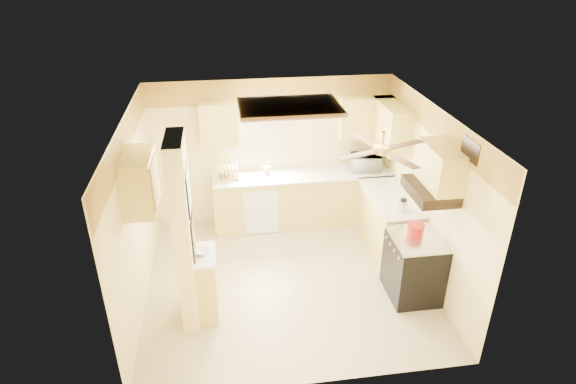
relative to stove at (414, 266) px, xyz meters
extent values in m
plane|color=tan|center=(-1.67, 0.55, -0.46)|extent=(4.00, 4.00, 0.00)
plane|color=white|center=(-1.67, 0.55, 2.04)|extent=(4.00, 4.00, 0.00)
plane|color=#FEE69B|center=(-1.67, 2.45, 0.79)|extent=(4.00, 0.00, 4.00)
plane|color=#FEE69B|center=(-1.67, -1.35, 0.79)|extent=(4.00, 0.00, 4.00)
plane|color=#FEE69B|center=(-3.67, 0.55, 0.79)|extent=(0.00, 3.80, 3.80)
plane|color=#FEE69B|center=(0.33, 0.55, 0.79)|extent=(0.00, 3.80, 3.80)
cube|color=#FDC94A|center=(-1.67, 2.43, 1.84)|extent=(4.00, 0.02, 0.40)
cube|color=#FEE69B|center=(-3.02, 0.00, 0.79)|extent=(0.20, 0.70, 2.50)
cube|color=#E2CD6A|center=(-2.80, 0.00, -0.01)|extent=(0.25, 0.55, 0.90)
cube|color=white|center=(-2.80, 0.00, 0.46)|extent=(0.28, 0.58, 0.04)
cube|color=#E2CD6A|center=(-1.17, 2.15, -0.01)|extent=(3.00, 0.60, 0.90)
cube|color=#E2CD6A|center=(0.03, 1.15, -0.01)|extent=(0.60, 1.40, 0.90)
cube|color=white|center=(-1.17, 2.14, 0.46)|extent=(3.04, 0.64, 0.04)
cube|color=white|center=(0.02, 1.15, 0.46)|extent=(0.64, 1.44, 0.04)
cube|color=white|center=(-1.92, 1.84, -0.03)|extent=(0.58, 0.02, 0.80)
cube|color=white|center=(-1.92, 2.44, 1.09)|extent=(0.92, 0.02, 1.02)
cube|color=white|center=(-1.92, 2.44, 1.09)|extent=(0.80, 0.02, 0.90)
cube|color=#E2CD6A|center=(-2.52, 2.27, 1.39)|extent=(0.60, 0.35, 0.70)
cube|color=#E2CD6A|center=(-0.12, 2.27, 1.39)|extent=(0.90, 0.35, 0.70)
cube|color=#E2CD6A|center=(0.16, 1.80, 1.39)|extent=(0.35, 1.00, 0.70)
cube|color=#E2CD6A|center=(-3.49, 0.30, 1.39)|extent=(0.35, 0.75, 0.70)
cube|color=#E2CD6A|center=(0.16, 0.00, 1.49)|extent=(0.35, 0.76, 0.52)
cube|color=black|center=(0.00, 0.00, -0.01)|extent=(0.65, 0.76, 0.90)
cube|color=silver|center=(0.00, 0.00, 0.44)|extent=(0.66, 0.77, 0.02)
cylinder|color=silver|center=(-0.33, -0.25, 0.34)|extent=(0.03, 0.05, 0.05)
cylinder|color=silver|center=(-0.33, -0.08, 0.34)|extent=(0.03, 0.05, 0.05)
cylinder|color=silver|center=(-0.33, 0.08, 0.34)|extent=(0.03, 0.05, 0.05)
cylinder|color=silver|center=(-0.33, 0.25, 0.34)|extent=(0.03, 0.05, 0.05)
cube|color=black|center=(0.07, 0.00, 1.16)|extent=(0.50, 0.76, 0.14)
cube|color=black|center=(-2.91, 0.00, 1.39)|extent=(0.02, 0.42, 0.57)
cube|color=white|center=(-2.90, 0.00, 1.39)|extent=(0.01, 0.37, 0.52)
cube|color=black|center=(-2.91, 0.00, 0.74)|extent=(0.02, 0.42, 0.57)
cube|color=yellow|center=(-2.90, 0.00, 0.74)|extent=(0.01, 0.37, 0.52)
cube|color=brown|center=(-1.57, 1.05, 2.00)|extent=(1.35, 0.95, 0.06)
cube|color=white|center=(-1.57, 1.05, 1.97)|extent=(1.15, 0.75, 0.02)
cylinder|color=gold|center=(-0.67, -0.15, 1.96)|extent=(0.04, 0.04, 0.16)
cylinder|color=gold|center=(-0.67, -0.15, 1.82)|extent=(0.18, 0.18, 0.08)
cube|color=brown|center=(-0.37, -0.04, 1.82)|extent=(0.55, 0.28, 0.01)
cube|color=brown|center=(-0.78, 0.15, 1.82)|extent=(0.28, 0.55, 0.01)
cube|color=brown|center=(-0.97, -0.26, 1.82)|extent=(0.55, 0.28, 0.01)
cube|color=brown|center=(-0.56, -0.45, 1.82)|extent=(0.28, 0.55, 0.01)
cube|color=black|center=(0.31, -0.35, 1.84)|extent=(0.02, 0.40, 0.25)
imported|color=white|center=(-0.09, 2.16, 0.62)|extent=(0.53, 0.38, 0.27)
imported|color=white|center=(-2.84, 0.02, 0.50)|extent=(0.25, 0.25, 0.05)
cylinder|color=#A91A14|center=(0.00, 0.10, 0.52)|extent=(0.22, 0.22, 0.14)
cylinder|color=#A91A14|center=(0.00, 0.10, 0.60)|extent=(0.23, 0.23, 0.02)
cylinder|color=silver|center=(0.03, 0.68, 0.57)|extent=(0.13, 0.13, 0.18)
cylinder|color=black|center=(0.03, 0.68, 0.67)|extent=(0.09, 0.09, 0.03)
cube|color=tan|center=(-2.43, 2.16, 0.50)|extent=(0.36, 0.27, 0.04)
cube|color=tan|center=(-2.58, 2.16, 0.58)|extent=(0.02, 0.24, 0.20)
cube|color=tan|center=(-2.52, 2.16, 0.58)|extent=(0.02, 0.24, 0.20)
cube|color=tan|center=(-2.46, 2.16, 0.58)|extent=(0.02, 0.24, 0.20)
cube|color=tan|center=(-2.40, 2.16, 0.58)|extent=(0.02, 0.24, 0.20)
cube|color=tan|center=(-2.34, 2.16, 0.58)|extent=(0.02, 0.24, 0.20)
cube|color=tan|center=(-2.28, 2.16, 0.58)|extent=(0.02, 0.24, 0.20)
cylinder|color=white|center=(-2.52, 2.16, 0.58)|extent=(0.01, 0.20, 0.20)
cylinder|color=white|center=(-2.40, 2.16, 0.58)|extent=(0.01, 0.20, 0.20)
cylinder|color=white|center=(-1.78, 2.21, 0.55)|extent=(0.11, 0.11, 0.15)
cylinder|color=tan|center=(-1.75, 2.21, 0.59)|extent=(0.01, 0.01, 0.23)
cylinder|color=tan|center=(-1.78, 2.23, 0.59)|extent=(0.01, 0.01, 0.23)
cylinder|color=tan|center=(-1.80, 2.21, 0.59)|extent=(0.01, 0.01, 0.23)
cylinder|color=tan|center=(-1.77, 2.19, 0.59)|extent=(0.01, 0.01, 0.23)
camera|label=1|loc=(-2.47, -5.08, 3.92)|focal=30.00mm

